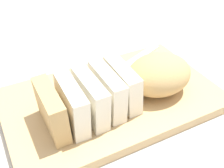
{
  "coord_description": "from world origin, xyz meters",
  "views": [
    {
      "loc": [
        0.21,
        0.41,
        0.4
      ],
      "look_at": [
        0.0,
        0.0,
        0.05
      ],
      "focal_mm": 44.79,
      "sensor_mm": 36.0,
      "label": 1
    }
  ],
  "objects": [
    {
      "name": "ground_plane",
      "position": [
        0.0,
        0.0,
        0.0
      ],
      "size": [
        3.0,
        3.0,
        0.0
      ],
      "primitive_type": "plane",
      "color": "beige"
    },
    {
      "name": "cutting_board",
      "position": [
        0.0,
        0.0,
        0.01
      ],
      "size": [
        0.45,
        0.28,
        0.02
      ],
      "primitive_type": "cube",
      "rotation": [
        0.0,
        0.0,
        0.0
      ],
      "color": "tan",
      "rests_on": "ground_plane"
    },
    {
      "name": "bread_loaf",
      "position": [
        -0.02,
        0.03,
        0.06
      ],
      "size": [
        0.32,
        0.12,
        0.08
      ],
      "rotation": [
        0.0,
        0.0,
        0.01
      ],
      "color": "tan",
      "rests_on": "cutting_board"
    },
    {
      "name": "bread_knife",
      "position": [
        -0.03,
        -0.06,
        0.03
      ],
      "size": [
        0.25,
        0.11,
        0.02
      ],
      "rotation": [
        0.0,
        0.0,
        3.51
      ],
      "color": "silver",
      "rests_on": "cutting_board"
    },
    {
      "name": "crumb_near_knife",
      "position": [
        0.0,
        -0.02,
        0.02
      ],
      "size": [
        0.01,
        0.01,
        0.01
      ],
      "primitive_type": "sphere",
      "color": "tan",
      "rests_on": "cutting_board"
    },
    {
      "name": "crumb_near_loaf",
      "position": [
        -0.05,
        0.02,
        0.02
      ],
      "size": [
        0.0,
        0.0,
        0.0
      ],
      "primitive_type": "sphere",
      "color": "tan",
      "rests_on": "cutting_board"
    },
    {
      "name": "crumb_stray_left",
      "position": [
        -0.04,
        -0.02,
        0.02
      ],
      "size": [
        0.01,
        0.01,
        0.01
      ],
      "primitive_type": "sphere",
      "color": "tan",
      "rests_on": "cutting_board"
    }
  ]
}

